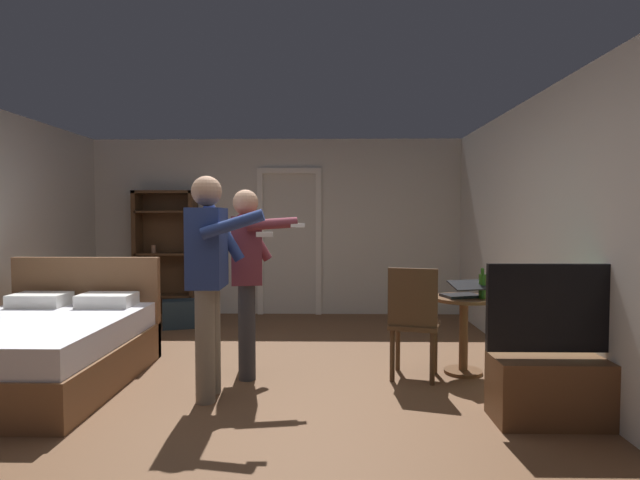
{
  "coord_description": "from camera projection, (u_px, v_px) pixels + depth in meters",
  "views": [
    {
      "loc": [
        0.76,
        -4.06,
        1.43
      ],
      "look_at": [
        0.69,
        0.38,
        1.23
      ],
      "focal_mm": 28.66,
      "sensor_mm": 36.0,
      "label": 1
    }
  ],
  "objects": [
    {
      "name": "ground_plane",
      "position": [
        235.0,
        393.0,
        4.13
      ],
      "size": [
        7.42,
        7.42,
        0.0
      ],
      "primitive_type": "plane",
      "color": "brown"
    },
    {
      "name": "wall_back",
      "position": [
        277.0,
        227.0,
        7.5
      ],
      "size": [
        5.58,
        0.12,
        2.55
      ],
      "primitive_type": "cube",
      "color": "beige",
      "rests_on": "ground_plane"
    },
    {
      "name": "wall_right",
      "position": [
        578.0,
        236.0,
        4.03
      ],
      "size": [
        0.12,
        6.99,
        2.55
      ],
      "primitive_type": "cube",
      "color": "beige",
      "rests_on": "ground_plane"
    },
    {
      "name": "doorway_frame",
      "position": [
        289.0,
        231.0,
        7.42
      ],
      "size": [
        0.93,
        0.08,
        2.13
      ],
      "color": "white",
      "rests_on": "ground_plane"
    },
    {
      "name": "bed",
      "position": [
        40.0,
        349.0,
        4.34
      ],
      "size": [
        1.48,
        1.92,
        1.02
      ],
      "color": "brown",
      "rests_on": "ground_plane"
    },
    {
      "name": "bookshelf",
      "position": [
        166.0,
        249.0,
        7.32
      ],
      "size": [
        0.87,
        0.32,
        1.8
      ],
      "color": "#4C331E",
      "rests_on": "ground_plane"
    },
    {
      "name": "tv_flatscreen",
      "position": [
        561.0,
        376.0,
        3.53
      ],
      "size": [
        1.05,
        0.4,
        1.11
      ],
      "color": "brown",
      "rests_on": "ground_plane"
    },
    {
      "name": "side_table",
      "position": [
        464.0,
        323.0,
        4.64
      ],
      "size": [
        0.57,
        0.57,
        0.7
      ],
      "color": "brown",
      "rests_on": "ground_plane"
    },
    {
      "name": "laptop",
      "position": [
        463.0,
        292.0,
        4.59
      ],
      "size": [
        0.4,
        0.4,
        0.16
      ],
      "color": "black",
      "rests_on": "side_table"
    },
    {
      "name": "bottle_on_table",
      "position": [
        482.0,
        286.0,
        4.54
      ],
      "size": [
        0.06,
        0.06,
        0.27
      ],
      "color": "#2C5614",
      "rests_on": "side_table"
    },
    {
      "name": "wooden_chair",
      "position": [
        414.0,
        318.0,
        4.45
      ],
      "size": [
        0.52,
        0.52,
        0.99
      ],
      "color": "#4C331E",
      "rests_on": "ground_plane"
    },
    {
      "name": "person_blue_shirt",
      "position": [
        209.0,
        270.0,
        4.0
      ],
      "size": [
        0.67,
        0.54,
        1.75
      ],
      "color": "gray",
      "rests_on": "ground_plane"
    },
    {
      "name": "person_striped_shirt",
      "position": [
        247.0,
        268.0,
        4.57
      ],
      "size": [
        0.71,
        0.63,
        1.67
      ],
      "color": "#333338",
      "rests_on": "ground_plane"
    },
    {
      "name": "suitcase_dark",
      "position": [
        185.0,
        314.0,
        6.58
      ],
      "size": [
        0.61,
        0.43,
        0.36
      ],
      "primitive_type": "cube",
      "rotation": [
        0.0,
        0.0,
        0.3
      ],
      "color": "#1E2D38",
      "rests_on": "ground_plane"
    }
  ]
}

